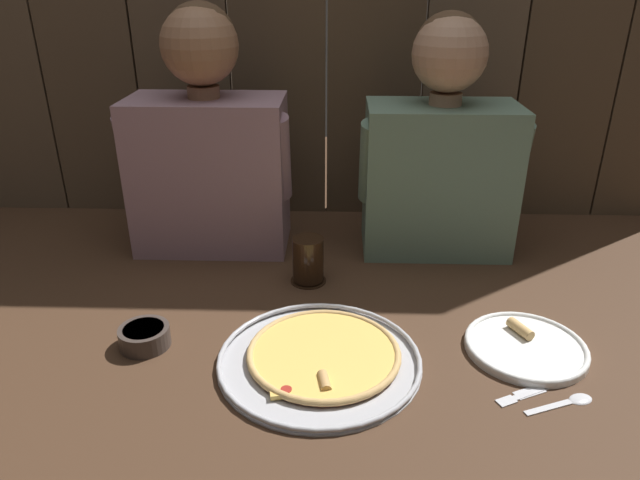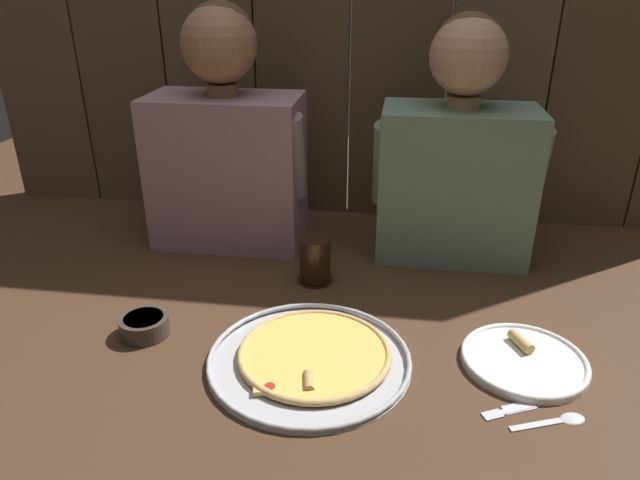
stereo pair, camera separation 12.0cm
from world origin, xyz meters
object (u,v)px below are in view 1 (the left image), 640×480
at_px(dinner_plate, 526,346).
at_px(diner_right, 441,149).
at_px(pizza_tray, 321,357).
at_px(drinking_glass, 308,260).
at_px(diner_left, 208,143).
at_px(dipping_bowl, 144,336).

bearing_deg(dinner_plate, diner_right, 103.92).
xyz_separation_m(pizza_tray, drinking_glass, (-0.04, 0.32, 0.05)).
bearing_deg(diner_left, dinner_plate, -33.53).
height_order(dipping_bowl, diner_left, diner_left).
bearing_deg(dipping_bowl, pizza_tray, -6.33).
relative_size(dipping_bowl, diner_right, 0.17).
bearing_deg(dinner_plate, dipping_bowl, -179.26).
bearing_deg(diner_right, diner_left, 179.98).
height_order(pizza_tray, diner_left, diner_left).
bearing_deg(drinking_glass, diner_left, 142.24).
relative_size(drinking_glass, diner_right, 0.19).
height_order(drinking_glass, dipping_bowl, drinking_glass).
bearing_deg(pizza_tray, diner_left, 120.56).
xyz_separation_m(diner_left, diner_right, (0.60, -0.00, -0.01)).
height_order(diner_left, diner_right, diner_left).
distance_m(dinner_plate, drinking_glass, 0.53).
bearing_deg(pizza_tray, drinking_glass, 97.47).
bearing_deg(pizza_tray, dipping_bowl, 173.67).
bearing_deg(dipping_bowl, drinking_glass, 41.27).
distance_m(drinking_glass, dipping_bowl, 0.42).
bearing_deg(dinner_plate, diner_left, 146.47).
relative_size(pizza_tray, drinking_glass, 3.44).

